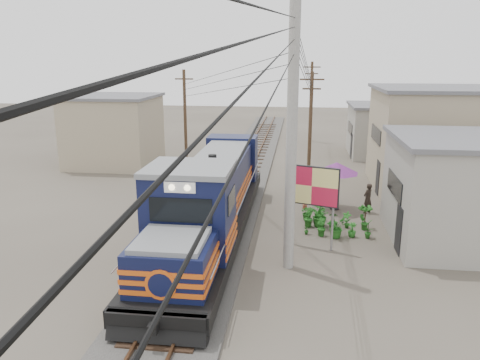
# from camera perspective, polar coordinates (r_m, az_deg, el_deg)

# --- Properties ---
(ground) EXTENTS (120.00, 120.00, 0.00)m
(ground) POSITION_cam_1_polar(r_m,az_deg,el_deg) (19.42, -4.61, -9.31)
(ground) COLOR #473F35
(ground) RESTS_ON ground
(ballast) EXTENTS (3.60, 70.00, 0.16)m
(ballast) POSITION_cam_1_polar(r_m,az_deg,el_deg) (28.68, -0.57, -1.07)
(ballast) COLOR #595651
(ballast) RESTS_ON ground
(track) EXTENTS (1.15, 70.00, 0.12)m
(track) POSITION_cam_1_polar(r_m,az_deg,el_deg) (28.63, -0.57, -0.73)
(track) COLOR #51331E
(track) RESTS_ON ground
(locomotive) EXTENTS (3.04, 16.57, 4.11)m
(locomotive) POSITION_cam_1_polar(r_m,az_deg,el_deg) (20.57, -3.62, -2.59)
(locomotive) COLOR black
(locomotive) RESTS_ON ground
(utility_pole_main) EXTENTS (0.40, 0.40, 10.00)m
(utility_pole_main) POSITION_cam_1_polar(r_m,az_deg,el_deg) (17.09, 6.30, 4.88)
(utility_pole_main) COLOR #9E9B93
(utility_pole_main) RESTS_ON ground
(wooden_pole_mid) EXTENTS (1.60, 0.24, 7.00)m
(wooden_pole_mid) POSITION_cam_1_polar(r_m,az_deg,el_deg) (31.63, 8.57, 6.92)
(wooden_pole_mid) COLOR #4C3826
(wooden_pole_mid) RESTS_ON ground
(wooden_pole_far) EXTENTS (1.60, 0.24, 7.50)m
(wooden_pole_far) POSITION_cam_1_polar(r_m,az_deg,el_deg) (45.52, 8.63, 9.59)
(wooden_pole_far) COLOR #4C3826
(wooden_pole_far) RESTS_ON ground
(wooden_pole_left) EXTENTS (1.60, 0.24, 7.00)m
(wooden_pole_left) POSITION_cam_1_polar(r_m,az_deg,el_deg) (36.65, -6.71, 8.04)
(wooden_pole_left) COLOR #4C3826
(wooden_pole_left) RESTS_ON ground
(power_lines) EXTENTS (9.65, 19.00, 3.30)m
(power_lines) POSITION_cam_1_polar(r_m,az_deg,el_deg) (26.12, -1.39, 14.01)
(power_lines) COLOR black
(power_lines) RESTS_ON ground
(shophouse_front) EXTENTS (7.35, 6.30, 4.70)m
(shophouse_front) POSITION_cam_1_polar(r_m,az_deg,el_deg) (22.46, 27.14, -1.20)
(shophouse_front) COLOR gray
(shophouse_front) RESTS_ON ground
(shophouse_mid) EXTENTS (8.40, 7.35, 6.20)m
(shophouse_mid) POSITION_cam_1_polar(r_m,az_deg,el_deg) (30.99, 23.60, 4.63)
(shophouse_mid) COLOR tan
(shophouse_mid) RESTS_ON ground
(shophouse_back) EXTENTS (6.30, 6.30, 4.20)m
(shophouse_back) POSITION_cam_1_polar(r_m,az_deg,el_deg) (40.42, 17.56, 5.83)
(shophouse_back) COLOR gray
(shophouse_back) RESTS_ON ground
(shophouse_left) EXTENTS (6.30, 6.30, 5.20)m
(shophouse_left) POSITION_cam_1_polar(r_m,az_deg,el_deg) (36.45, -15.12, 5.90)
(shophouse_left) COLOR tan
(shophouse_left) RESTS_ON ground
(billboard) EXTENTS (2.22, 0.84, 3.56)m
(billboard) POSITION_cam_1_polar(r_m,az_deg,el_deg) (19.70, 8.76, -0.97)
(billboard) COLOR #99999E
(billboard) RESTS_ON ground
(market_umbrella) EXTENTS (2.84, 2.84, 2.58)m
(market_umbrella) POSITION_cam_1_polar(r_m,az_deg,el_deg) (25.03, 11.71, 1.44)
(market_umbrella) COLOR black
(market_umbrella) RESTS_ON ground
(vendor) EXTENTS (0.68, 0.67, 1.58)m
(vendor) POSITION_cam_1_polar(r_m,az_deg,el_deg) (25.23, 15.31, -2.16)
(vendor) COLOR black
(vendor) RESTS_ON ground
(plant_nursery) EXTENTS (3.34, 3.18, 1.11)m
(plant_nursery) POSITION_cam_1_polar(r_m,az_deg,el_deg) (22.53, 10.58, -4.76)
(plant_nursery) COLOR #20621C
(plant_nursery) RESTS_ON ground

